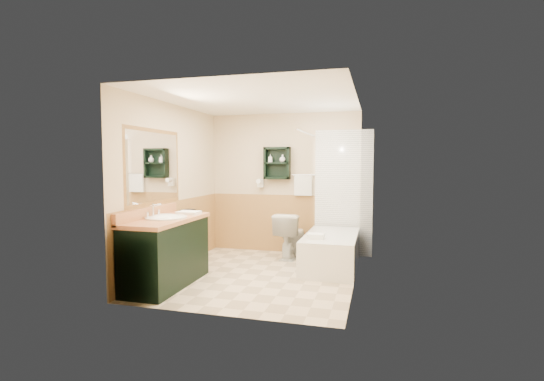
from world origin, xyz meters
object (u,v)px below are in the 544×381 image
Objects in this scene: wall_shelf at (277,163)px; toilet at (291,235)px; soap_bottle_a at (270,160)px; soap_bottle_b at (283,159)px; vanity at (167,252)px; bathtub at (331,251)px; vanity_book at (183,203)px; hair_dryer at (261,183)px.

toilet is at bearing -42.77° from wall_shelf.
soap_bottle_b is at bearing 0.00° from soap_bottle_a.
wall_shelf reaches higher than soap_bottle_b.
wall_shelf is 2.58m from vanity.
soap_bottle_a reaches higher than toilet.
bathtub is (1.92, 1.39, -0.18)m from vanity.
vanity is (-0.89, -2.14, -1.12)m from wall_shelf.
soap_bottle_b is (0.99, 2.14, 1.19)m from vanity.
wall_shelf is at bearing 177.11° from soap_bottle_b.
vanity_book is at bearing -127.58° from wall_shelf.
soap_bottle_b is at bearing -4.30° from hair_dryer.
wall_shelf is at bearing 57.03° from vanity_book.
toilet is (0.31, -0.29, -1.19)m from wall_shelf.
vanity is 6.47× the size of vanity_book.
vanity_book is 1.50× the size of soap_bottle_a.
bathtub is 2.29m from vanity_book.
soap_bottle_a is at bearing 60.10° from vanity_book.
soap_bottle_a is (-0.12, -0.01, 0.05)m from wall_shelf.
vanity is at bearing -112.66° from wall_shelf.
vanity_book is (-1.37, -1.09, 0.60)m from toilet.
soap_bottle_b reaches higher than toilet.
hair_dryer is (-0.30, 0.02, -0.35)m from wall_shelf.
hair_dryer is at bearing 175.24° from wall_shelf.
bathtub is (1.03, -0.76, -1.30)m from wall_shelf.
hair_dryer is at bearing 74.66° from vanity.
soap_bottle_a is at bearing 146.65° from bathtub.
soap_bottle_a reaches higher than bathtub.
vanity is at bearing -110.00° from soap_bottle_a.
toilet is 1.30m from soap_bottle_b.
soap_bottle_b reaches higher than vanity_book.
wall_shelf reaches higher than vanity.
wall_shelf is 3.93× the size of soap_bottle_a.
hair_dryer is at bearing 149.48° from bathtub.
soap_bottle_a is at bearing -28.29° from toilet.
vanity is at bearing -73.24° from vanity_book.
hair_dryer is 0.44m from soap_bottle_a.
vanity_book reaches higher than bathtub.
wall_shelf reaches higher than vanity_book.
bathtub is 11.38× the size of soap_bottle_b.
soap_bottle_b reaches higher than soap_bottle_a.
toilet is (-0.72, 0.47, 0.11)m from bathtub.
wall_shelf is 1.26m from toilet.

